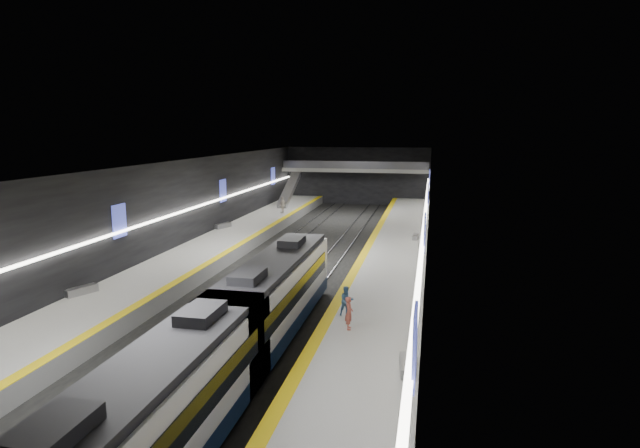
% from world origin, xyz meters
% --- Properties ---
extents(ground, '(70.00, 70.00, 0.00)m').
position_xyz_m(ground, '(0.00, 0.00, 0.00)').
color(ground, black).
rests_on(ground, ground).
extents(ceiling, '(20.00, 70.00, 0.04)m').
position_xyz_m(ceiling, '(0.00, 0.00, 8.00)').
color(ceiling, beige).
rests_on(ceiling, wall_left).
extents(wall_left, '(0.04, 70.00, 8.00)m').
position_xyz_m(wall_left, '(-10.00, 0.00, 4.00)').
color(wall_left, black).
rests_on(wall_left, ground).
extents(wall_right, '(0.04, 70.00, 8.00)m').
position_xyz_m(wall_right, '(10.00, 0.00, 4.00)').
color(wall_right, black).
rests_on(wall_right, ground).
extents(wall_back, '(20.00, 0.04, 8.00)m').
position_xyz_m(wall_back, '(0.00, 35.00, 4.00)').
color(wall_back, black).
rests_on(wall_back, ground).
extents(platform_left, '(5.00, 70.00, 1.00)m').
position_xyz_m(platform_left, '(-7.50, 0.00, 0.50)').
color(platform_left, slate).
rests_on(platform_left, ground).
extents(tile_surface_left, '(5.00, 70.00, 0.02)m').
position_xyz_m(tile_surface_left, '(-7.50, 0.00, 1.01)').
color(tile_surface_left, '#B8B8B2').
rests_on(tile_surface_left, platform_left).
extents(tactile_strip_left, '(0.60, 70.00, 0.02)m').
position_xyz_m(tactile_strip_left, '(-5.30, 0.00, 1.02)').
color(tactile_strip_left, yellow).
rests_on(tactile_strip_left, platform_left).
extents(platform_right, '(5.00, 70.00, 1.00)m').
position_xyz_m(platform_right, '(7.50, 0.00, 0.50)').
color(platform_right, slate).
rests_on(platform_right, ground).
extents(tile_surface_right, '(5.00, 70.00, 0.02)m').
position_xyz_m(tile_surface_right, '(7.50, 0.00, 1.01)').
color(tile_surface_right, '#B8B8B2').
rests_on(tile_surface_right, platform_right).
extents(tactile_strip_right, '(0.60, 70.00, 0.02)m').
position_xyz_m(tactile_strip_right, '(5.30, 0.00, 1.02)').
color(tactile_strip_right, yellow).
rests_on(tactile_strip_right, platform_right).
extents(rails, '(6.52, 70.00, 0.12)m').
position_xyz_m(rails, '(-0.00, 0.00, 0.06)').
color(rails, gray).
rests_on(rails, ground).
extents(train, '(2.69, 27.41, 3.60)m').
position_xyz_m(train, '(2.50, -20.32, 2.20)').
color(train, '#0D1B31').
rests_on(train, ground).
extents(ad_posters, '(19.94, 53.50, 2.20)m').
position_xyz_m(ad_posters, '(-0.00, 1.00, 4.50)').
color(ad_posters, '#444ECD').
rests_on(ad_posters, wall_left).
extents(cove_light_left, '(0.25, 68.60, 0.12)m').
position_xyz_m(cove_light_left, '(-9.80, 0.00, 3.80)').
color(cove_light_left, white).
rests_on(cove_light_left, wall_left).
extents(cove_light_right, '(0.25, 68.60, 0.12)m').
position_xyz_m(cove_light_right, '(9.80, 0.00, 3.80)').
color(cove_light_right, white).
rests_on(cove_light_right, wall_right).
extents(mezzanine_bridge, '(20.00, 3.00, 1.50)m').
position_xyz_m(mezzanine_bridge, '(0.00, 32.93, 5.04)').
color(mezzanine_bridge, gray).
rests_on(mezzanine_bridge, wall_left).
extents(escalator, '(1.20, 7.50, 3.92)m').
position_xyz_m(escalator, '(-7.50, 26.00, 2.90)').
color(escalator, '#99999E').
rests_on(escalator, platform_left).
extents(bench_left_near, '(1.25, 1.93, 0.46)m').
position_xyz_m(bench_left_near, '(-9.50, -12.94, 1.23)').
color(bench_left_near, '#99999E').
rests_on(bench_left_near, platform_left).
extents(bench_left_far, '(1.20, 1.95, 0.46)m').
position_xyz_m(bench_left_far, '(-9.50, 8.66, 1.23)').
color(bench_left_far, '#99999E').
rests_on(bench_left_far, platform_left).
extents(bench_right_near, '(0.65, 1.82, 0.44)m').
position_xyz_m(bench_right_near, '(9.50, -19.15, 1.22)').
color(bench_right_near, '#99999E').
rests_on(bench_right_near, platform_right).
extents(bench_right_far, '(0.54, 1.64, 0.39)m').
position_xyz_m(bench_right_far, '(8.99, 7.25, 1.20)').
color(bench_right_far, '#99999E').
rests_on(bench_right_far, platform_right).
extents(passenger_right_a, '(0.48, 0.64, 1.61)m').
position_xyz_m(passenger_right_a, '(6.57, -15.18, 1.80)').
color(passenger_right_a, '#B85444').
rests_on(passenger_right_a, platform_right).
extents(passenger_right_b, '(0.93, 0.87, 1.53)m').
position_xyz_m(passenger_right_b, '(6.16, -13.30, 1.77)').
color(passenger_right_b, teal).
rests_on(passenger_right_b, platform_right).
extents(passenger_left_a, '(0.73, 1.20, 1.91)m').
position_xyz_m(passenger_left_a, '(-6.35, 18.81, 1.96)').
color(passenger_left_a, silver).
rests_on(passenger_left_a, platform_left).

